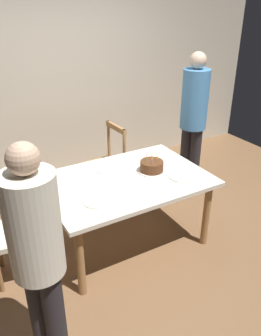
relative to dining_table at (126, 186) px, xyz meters
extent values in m
plane|color=brown|center=(0.00, 0.00, -0.65)|extent=(6.40, 6.40, 0.00)
cube|color=beige|center=(0.00, 1.85, 0.65)|extent=(6.40, 0.10, 2.60)
cube|color=silver|center=(0.00, 0.00, 0.06)|extent=(1.55, 1.06, 0.04)
cylinder|color=#9E7042|center=(-0.67, -0.43, -0.31)|extent=(0.07, 0.07, 0.70)
cylinder|color=#9E7042|center=(0.67, -0.43, -0.31)|extent=(0.07, 0.07, 0.70)
cylinder|color=#9E7042|center=(-0.67, 0.43, -0.31)|extent=(0.07, 0.07, 0.70)
cylinder|color=#9E7042|center=(0.67, 0.43, -0.31)|extent=(0.07, 0.07, 0.70)
cylinder|color=silver|center=(0.29, 0.00, 0.09)|extent=(0.28, 0.28, 0.01)
cylinder|color=#563019|center=(0.29, 0.00, 0.15)|extent=(0.23, 0.23, 0.10)
cylinder|color=#F2994C|center=(0.36, 0.01, 0.22)|extent=(0.01, 0.01, 0.05)
sphere|color=#FFC64C|center=(0.36, 0.01, 0.26)|extent=(0.01, 0.01, 0.01)
cylinder|color=#D872CC|center=(0.33, 0.06, 0.22)|extent=(0.01, 0.01, 0.05)
sphere|color=#FFC64C|center=(0.33, 0.06, 0.26)|extent=(0.01, 0.01, 0.01)
cylinder|color=#D872CC|center=(0.26, 0.06, 0.22)|extent=(0.01, 0.01, 0.05)
sphere|color=#FFC64C|center=(0.26, 0.06, 0.26)|extent=(0.01, 0.01, 0.01)
cylinder|color=#66CC72|center=(0.23, 0.01, 0.22)|extent=(0.01, 0.01, 0.05)
sphere|color=#FFC64C|center=(0.23, 0.01, 0.26)|extent=(0.01, 0.01, 0.01)
cylinder|color=#4C7FE5|center=(0.26, -0.05, 0.22)|extent=(0.01, 0.01, 0.05)
sphere|color=#FFC64C|center=(0.26, -0.05, 0.26)|extent=(0.01, 0.01, 0.01)
cylinder|color=#66CC72|center=(0.33, -0.05, 0.22)|extent=(0.01, 0.01, 0.05)
sphere|color=#FFC64C|center=(0.33, -0.05, 0.26)|extent=(0.01, 0.01, 0.01)
cylinder|color=white|center=(-0.43, -0.24, 0.09)|extent=(0.22, 0.22, 0.01)
cylinder|color=white|center=(-0.08, 0.24, 0.09)|extent=(0.22, 0.22, 0.01)
cylinder|color=white|center=(0.46, -0.24, 0.09)|extent=(0.22, 0.22, 0.01)
cube|color=silver|center=(-0.59, -0.23, 0.09)|extent=(0.18, 0.03, 0.01)
cube|color=silver|center=(-0.24, 0.22, 0.09)|extent=(0.18, 0.02, 0.01)
cube|color=#9E7042|center=(0.15, 0.85, -0.20)|extent=(0.47, 0.47, 0.05)
cylinder|color=#9E7042|center=(-0.03, 1.01, -0.44)|extent=(0.04, 0.04, 0.42)
cylinder|color=#9E7042|center=(-0.01, 0.67, -0.44)|extent=(0.04, 0.04, 0.42)
cylinder|color=#9E7042|center=(0.31, 1.03, -0.44)|extent=(0.04, 0.04, 0.42)
cylinder|color=#9E7042|center=(0.33, 0.69, -0.44)|extent=(0.04, 0.04, 0.42)
cylinder|color=#9E7042|center=(0.34, 1.04, 0.05)|extent=(0.04, 0.04, 0.50)
cylinder|color=#9E7042|center=(0.36, 0.68, 0.05)|extent=(0.04, 0.04, 0.50)
cube|color=#9E7042|center=(0.35, 0.86, 0.27)|extent=(0.06, 0.40, 0.06)
cube|color=beige|center=(-1.07, 0.07, -0.20)|extent=(0.51, 0.51, 0.05)
cylinder|color=#9E7042|center=(-0.94, -0.13, -0.44)|extent=(0.04, 0.04, 0.42)
cylinder|color=#9E7042|center=(-0.88, 0.21, -0.44)|extent=(0.04, 0.04, 0.42)
cylinder|color=#262328|center=(-1.05, -0.91, -0.26)|extent=(0.14, 0.14, 0.80)
cylinder|color=#262328|center=(-1.12, -0.80, -0.26)|extent=(0.14, 0.14, 0.80)
cylinder|color=silver|center=(-1.08, -0.86, 0.47)|extent=(0.32, 0.32, 0.66)
sphere|color=#D8AD8C|center=(-1.08, -0.86, 0.89)|extent=(0.18, 0.18, 0.18)
cylinder|color=#262328|center=(1.23, 0.63, -0.23)|extent=(0.14, 0.14, 0.85)
cylinder|color=#262328|center=(1.29, 0.51, -0.23)|extent=(0.14, 0.14, 0.85)
cylinder|color=#4C8CC6|center=(1.26, 0.57, 0.55)|extent=(0.32, 0.32, 0.71)
sphere|color=beige|center=(1.26, 0.57, 1.00)|extent=(0.19, 0.19, 0.19)
camera|label=1|loc=(-1.39, -2.51, 1.64)|focal=36.46mm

